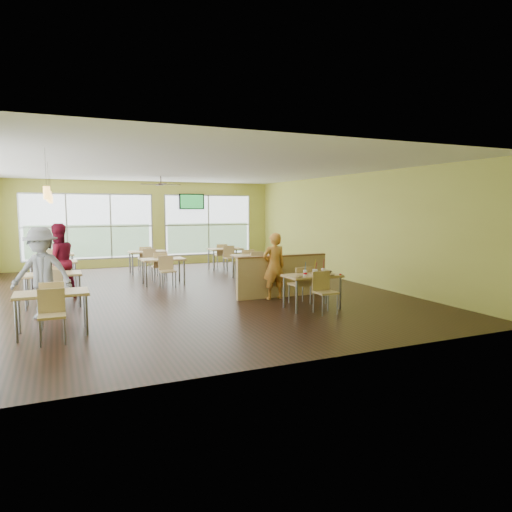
# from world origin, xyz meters

# --- Properties ---
(room) EXTENTS (12.00, 12.04, 3.20)m
(room) POSITION_xyz_m (0.00, 0.00, 1.60)
(room) COLOR black
(room) RESTS_ON ground
(window_bays) EXTENTS (9.24, 10.24, 2.38)m
(window_bays) POSITION_xyz_m (-2.65, 3.08, 1.48)
(window_bays) COLOR white
(window_bays) RESTS_ON room
(main_table) EXTENTS (1.22, 1.52, 0.87)m
(main_table) POSITION_xyz_m (2.00, -3.00, 0.63)
(main_table) COLOR tan
(main_table) RESTS_ON floor
(half_wall_divider) EXTENTS (2.40, 0.14, 1.04)m
(half_wall_divider) POSITION_xyz_m (2.00, -1.55, 0.52)
(half_wall_divider) COLOR tan
(half_wall_divider) RESTS_ON floor
(dining_tables) EXTENTS (6.92, 8.72, 0.87)m
(dining_tables) POSITION_xyz_m (-1.05, 1.71, 0.63)
(dining_tables) COLOR tan
(dining_tables) RESTS_ON floor
(pendant_lights) EXTENTS (0.11, 7.31, 0.86)m
(pendant_lights) POSITION_xyz_m (-3.20, 0.68, 2.45)
(pendant_lights) COLOR #2D2119
(pendant_lights) RESTS_ON ceiling
(ceiling_fan) EXTENTS (1.25, 1.25, 0.29)m
(ceiling_fan) POSITION_xyz_m (-0.00, 3.00, 2.95)
(ceiling_fan) COLOR #2D2119
(ceiling_fan) RESTS_ON ceiling
(tv_backwall) EXTENTS (1.00, 0.07, 0.60)m
(tv_backwall) POSITION_xyz_m (1.80, 5.90, 2.45)
(tv_backwall) COLOR black
(tv_backwall) RESTS_ON wall_back
(man_plaid) EXTENTS (0.59, 0.39, 1.60)m
(man_plaid) POSITION_xyz_m (1.69, -1.71, 0.80)
(man_plaid) COLOR #CC5016
(man_plaid) RESTS_ON floor
(patron_maroon) EXTENTS (1.08, 0.97, 1.83)m
(patron_maroon) POSITION_xyz_m (-3.08, 0.43, 0.91)
(patron_maroon) COLOR maroon
(patron_maroon) RESTS_ON floor
(patron_grey) EXTENTS (1.34, 1.03, 1.83)m
(patron_grey) POSITION_xyz_m (-3.38, -1.59, 0.91)
(patron_grey) COLOR slate
(patron_grey) RESTS_ON floor
(cup_blue) EXTENTS (0.09, 0.09, 0.33)m
(cup_blue) POSITION_xyz_m (1.75, -3.14, 0.82)
(cup_blue) COLOR white
(cup_blue) RESTS_ON main_table
(cup_yellow) EXTENTS (0.11, 0.11, 0.38)m
(cup_yellow) POSITION_xyz_m (1.94, -3.20, 0.83)
(cup_yellow) COLOR white
(cup_yellow) RESTS_ON main_table
(cup_red_near) EXTENTS (0.08, 0.08, 0.30)m
(cup_red_near) POSITION_xyz_m (2.06, -3.06, 0.81)
(cup_red_near) COLOR white
(cup_red_near) RESTS_ON main_table
(cup_red_far) EXTENTS (0.10, 0.10, 0.38)m
(cup_red_far) POSITION_xyz_m (2.20, -3.14, 0.83)
(cup_red_far) COLOR white
(cup_red_far) RESTS_ON main_table
(food_basket) EXTENTS (0.25, 0.25, 0.06)m
(food_basket) POSITION_xyz_m (2.41, -2.92, 0.78)
(food_basket) COLOR black
(food_basket) RESTS_ON main_table
(ketchup_cup) EXTENTS (0.05, 0.05, 0.02)m
(ketchup_cup) POSITION_xyz_m (2.54, -3.28, 0.76)
(ketchup_cup) COLOR #A10001
(ketchup_cup) RESTS_ON main_table
(wrapper_left) EXTENTS (0.16, 0.15, 0.04)m
(wrapper_left) POSITION_xyz_m (1.55, -3.22, 0.77)
(wrapper_left) COLOR #977E49
(wrapper_left) RESTS_ON main_table
(wrapper_mid) EXTENTS (0.22, 0.20, 0.05)m
(wrapper_mid) POSITION_xyz_m (2.06, -2.97, 0.77)
(wrapper_mid) COLOR #977E49
(wrapper_mid) RESTS_ON main_table
(wrapper_right) EXTENTS (0.15, 0.14, 0.03)m
(wrapper_right) POSITION_xyz_m (2.31, -3.30, 0.77)
(wrapper_right) COLOR #977E49
(wrapper_right) RESTS_ON main_table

